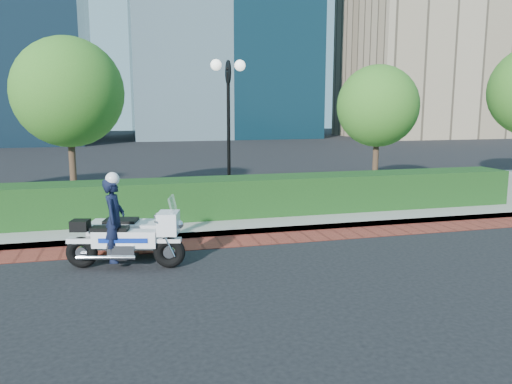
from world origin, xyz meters
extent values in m
plane|color=black|center=(0.00, 0.00, 0.00)|extent=(120.00, 120.00, 0.00)
cube|color=maroon|center=(0.00, 1.50, 0.01)|extent=(60.00, 1.00, 0.01)
cube|color=gray|center=(0.00, 6.00, 0.07)|extent=(60.00, 8.00, 0.15)
cube|color=black|center=(0.00, 3.60, 0.65)|extent=(18.00, 1.20, 1.00)
cylinder|color=black|center=(1.00, 5.20, 0.30)|extent=(0.30, 0.30, 0.30)
cylinder|color=black|center=(1.00, 5.20, 2.15)|extent=(0.10, 0.10, 3.70)
cylinder|color=black|center=(1.00, 5.20, 4.00)|extent=(0.04, 0.70, 0.70)
sphere|color=white|center=(0.65, 5.20, 4.20)|extent=(0.32, 0.32, 0.32)
sphere|color=white|center=(1.35, 5.20, 4.20)|extent=(0.32, 0.32, 0.32)
cylinder|color=#332319|center=(-3.50, 6.50, 1.23)|extent=(0.20, 0.20, 2.17)
sphere|color=#205816|center=(-3.50, 6.50, 3.44)|extent=(3.20, 3.20, 3.20)
cylinder|color=#332319|center=(6.50, 6.50, 1.11)|extent=(0.20, 0.20, 1.92)
sphere|color=#205816|center=(6.50, 6.50, 3.05)|extent=(2.80, 2.80, 2.80)
torus|color=black|center=(-2.84, 0.38, 0.30)|extent=(0.63, 0.33, 0.60)
torus|color=black|center=(-1.24, -0.04, 0.30)|extent=(0.63, 0.33, 0.60)
cube|color=silver|center=(-2.04, 0.17, 0.57)|extent=(1.23, 0.58, 0.31)
cube|color=silver|center=(-2.08, 0.18, 0.35)|extent=(0.58, 0.48, 0.26)
cube|color=silver|center=(-1.24, -0.04, 0.87)|extent=(0.48, 0.58, 0.41)
cube|color=silver|center=(-1.15, -0.06, 1.19)|extent=(0.22, 0.47, 0.37)
cube|color=black|center=(-2.31, 0.24, 0.75)|extent=(0.73, 0.44, 0.09)
cube|color=black|center=(-2.84, 0.38, 0.82)|extent=(0.38, 0.36, 0.20)
cube|color=silver|center=(-2.02, 0.97, 0.46)|extent=(1.54, 0.98, 0.50)
cube|color=black|center=(-2.11, 0.99, 0.73)|extent=(0.74, 0.61, 0.07)
torus|color=black|center=(-2.00, 1.42, 0.23)|extent=(0.48, 0.26, 0.46)
imported|color=black|center=(-2.22, 0.21, 0.93)|extent=(0.51, 0.65, 1.58)
sphere|color=white|center=(-2.22, 0.21, 1.70)|extent=(0.26, 0.26, 0.26)
camera|label=1|loc=(-1.97, -9.23, 2.99)|focal=35.00mm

